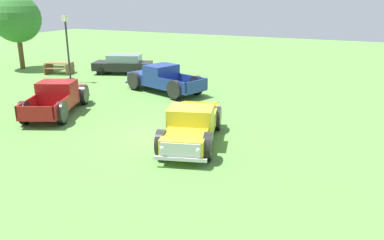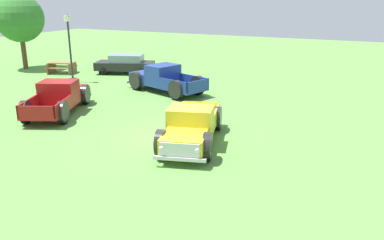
{
  "view_description": "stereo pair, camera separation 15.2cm",
  "coord_description": "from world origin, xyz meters",
  "px_view_note": "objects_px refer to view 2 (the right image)",
  "views": [
    {
      "loc": [
        -12.95,
        -6.82,
        5.38
      ],
      "look_at": [
        -0.14,
        -0.78,
        0.9
      ],
      "focal_mm": 36.95,
      "sensor_mm": 36.0,
      "label": 1
    },
    {
      "loc": [
        -12.88,
        -6.96,
        5.38
      ],
      "look_at": [
        -0.14,
        -0.78,
        0.9
      ],
      "focal_mm": 36.95,
      "sensor_mm": 36.0,
      "label": 2
    }
  ],
  "objects_px": {
    "picnic_table": "(62,66)",
    "oak_tree_east": "(20,18)",
    "pickup_truck_behind_right": "(162,79)",
    "sedan_distant_b": "(125,64)",
    "pickup_truck_foreground": "(190,128)",
    "pickup_truck_behind_left": "(60,97)",
    "lamp_post_near": "(70,47)"
  },
  "relations": [
    {
      "from": "picnic_table",
      "to": "oak_tree_east",
      "type": "relative_size",
      "value": 0.4
    },
    {
      "from": "pickup_truck_behind_right",
      "to": "picnic_table",
      "type": "distance_m",
      "value": 9.53
    },
    {
      "from": "pickup_truck_behind_left",
      "to": "picnic_table",
      "type": "relative_size",
      "value": 2.37
    },
    {
      "from": "oak_tree_east",
      "to": "picnic_table",
      "type": "bearing_deg",
      "value": -93.37
    },
    {
      "from": "pickup_truck_behind_right",
      "to": "sedan_distant_b",
      "type": "height_order",
      "value": "pickup_truck_behind_right"
    },
    {
      "from": "pickup_truck_foreground",
      "to": "picnic_table",
      "type": "height_order",
      "value": "pickup_truck_foreground"
    },
    {
      "from": "pickup_truck_behind_right",
      "to": "pickup_truck_foreground",
      "type": "bearing_deg",
      "value": -143.34
    },
    {
      "from": "sedan_distant_b",
      "to": "oak_tree_east",
      "type": "xyz_separation_m",
      "value": [
        -1.64,
        8.12,
        3.02
      ]
    },
    {
      "from": "pickup_truck_behind_right",
      "to": "lamp_post_near",
      "type": "relative_size",
      "value": 1.28
    },
    {
      "from": "pickup_truck_behind_left",
      "to": "lamp_post_near",
      "type": "distance_m",
      "value": 7.14
    },
    {
      "from": "pickup_truck_behind_right",
      "to": "picnic_table",
      "type": "height_order",
      "value": "pickup_truck_behind_right"
    },
    {
      "from": "picnic_table",
      "to": "pickup_truck_behind_right",
      "type": "bearing_deg",
      "value": -100.61
    },
    {
      "from": "pickup_truck_behind_right",
      "to": "lamp_post_near",
      "type": "xyz_separation_m",
      "value": [
        -0.23,
        6.58,
        1.49
      ]
    },
    {
      "from": "sedan_distant_b",
      "to": "pickup_truck_foreground",
      "type": "bearing_deg",
      "value": -135.9
    },
    {
      "from": "pickup_truck_foreground",
      "to": "lamp_post_near",
      "type": "xyz_separation_m",
      "value": [
        6.95,
        11.92,
        1.53
      ]
    },
    {
      "from": "sedan_distant_b",
      "to": "picnic_table",
      "type": "xyz_separation_m",
      "value": [
        -1.87,
        4.24,
        -0.22
      ]
    },
    {
      "from": "pickup_truck_behind_left",
      "to": "pickup_truck_behind_right",
      "type": "xyz_separation_m",
      "value": [
        5.77,
        -2.34,
        0.03
      ]
    },
    {
      "from": "pickup_truck_behind_right",
      "to": "picnic_table",
      "type": "bearing_deg",
      "value": 79.39
    },
    {
      "from": "lamp_post_near",
      "to": "picnic_table",
      "type": "relative_size",
      "value": 1.94
    },
    {
      "from": "pickup_truck_foreground",
      "to": "lamp_post_near",
      "type": "height_order",
      "value": "lamp_post_near"
    },
    {
      "from": "oak_tree_east",
      "to": "pickup_truck_foreground",
      "type": "bearing_deg",
      "value": -116.24
    },
    {
      "from": "pickup_truck_behind_right",
      "to": "sedan_distant_b",
      "type": "distance_m",
      "value": 6.28
    },
    {
      "from": "pickup_truck_foreground",
      "to": "pickup_truck_behind_right",
      "type": "xyz_separation_m",
      "value": [
        7.18,
        5.34,
        0.05
      ]
    },
    {
      "from": "picnic_table",
      "to": "lamp_post_near",
      "type": "bearing_deg",
      "value": -125.45
    },
    {
      "from": "sedan_distant_b",
      "to": "picnic_table",
      "type": "relative_size",
      "value": 2.01
    },
    {
      "from": "pickup_truck_foreground",
      "to": "pickup_truck_behind_right",
      "type": "height_order",
      "value": "pickup_truck_behind_right"
    },
    {
      "from": "picnic_table",
      "to": "pickup_truck_foreground",
      "type": "bearing_deg",
      "value": -121.28
    },
    {
      "from": "pickup_truck_behind_left",
      "to": "lamp_post_near",
      "type": "height_order",
      "value": "lamp_post_near"
    },
    {
      "from": "pickup_truck_foreground",
      "to": "oak_tree_east",
      "type": "relative_size",
      "value": 0.93
    },
    {
      "from": "pickup_truck_behind_left",
      "to": "pickup_truck_foreground",
      "type": "bearing_deg",
      "value": -100.38
    },
    {
      "from": "pickup_truck_behind_left",
      "to": "lamp_post_near",
      "type": "relative_size",
      "value": 1.22
    },
    {
      "from": "pickup_truck_behind_right",
      "to": "oak_tree_east",
      "type": "distance_m",
      "value": 13.72
    }
  ]
}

